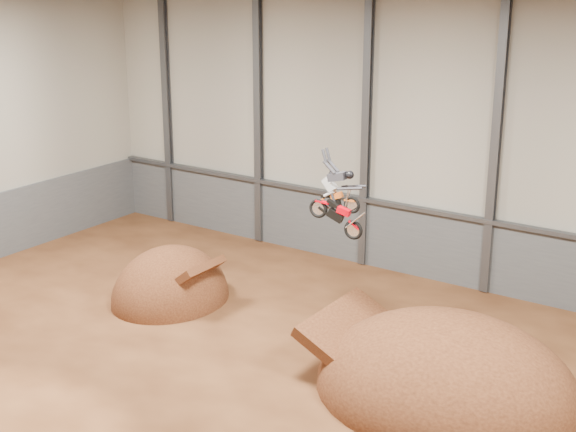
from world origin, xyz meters
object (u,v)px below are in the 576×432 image
object	(u,v)px
takeoff_ramp	(171,300)
landing_ramp	(446,393)
fmx_rider_b	(333,193)
fmx_rider_a	(338,191)

from	to	relation	value
takeoff_ramp	landing_ramp	distance (m)	14.16
takeoff_ramp	landing_ramp	xyz separation A→B (m)	(14.13, -0.79, 0.00)
landing_ramp	fmx_rider_b	distance (m)	8.46
takeoff_ramp	fmx_rider_a	xyz separation A→B (m)	(8.14, 1.38, 6.22)
fmx_rider_a	fmx_rider_b	world-z (taller)	fmx_rider_b
fmx_rider_a	fmx_rider_b	size ratio (longest dim) A/B	0.71
landing_ramp	fmx_rider_b	world-z (taller)	fmx_rider_b
takeoff_ramp	landing_ramp	bearing A→B (deg)	-3.18
landing_ramp	fmx_rider_a	world-z (taller)	fmx_rider_a
takeoff_ramp	fmx_rider_a	distance (m)	10.34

